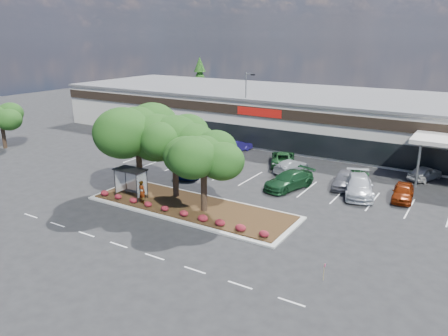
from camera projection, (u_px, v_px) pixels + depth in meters
The scene contains 29 objects.
ground at pixel (182, 231), 32.05m from camera, with size 160.00×160.00×0.00m, color black.
retail_store at pixel (333, 117), 58.71m from camera, with size 80.40×25.20×6.25m.
landscape_island at pixel (191, 207), 36.27m from camera, with size 18.00×6.00×0.26m.
lane_markings at pixel (248, 190), 40.61m from camera, with size 33.12×20.06×0.01m.
shrub_row at pixel (176, 211), 34.45m from camera, with size 17.00×0.80×0.50m, color maroon, non-canonical shape.
bus_shelter at pixel (132, 175), 37.53m from camera, with size 2.75×1.55×2.59m.
island_tree_west at pixel (138, 149), 38.49m from camera, with size 7.20×7.20×7.89m, color #17350F, non-canonical shape.
island_tree_mid at pixel (175, 156), 37.39m from camera, with size 6.60×6.60×7.32m, color #17350F, non-canonical shape.
island_tree_east at pixel (204, 172), 34.28m from camera, with size 5.80×5.80×6.50m, color #17350F, non-canonical shape.
tree_west_far at pixel (2, 126), 54.77m from camera, with size 4.80×4.80×5.61m, color #17350F, non-canonical shape.
conifer_north_west at pixel (200, 83), 83.07m from camera, with size 4.40×4.40×10.00m, color #17350F.
person_waiting at pixel (142, 192), 36.48m from camera, with size 0.72×0.47×1.97m, color #594C47.
light_pole at pixel (246, 114), 55.39m from camera, with size 1.43×0.63×9.36m.
survey_stake at pixel (324, 270), 25.45m from camera, with size 0.08×0.14×1.10m.
car_0 at pixel (160, 151), 51.69m from camera, with size 1.86×4.57×1.33m, color #1B4D1C.
car_1 at pixel (199, 157), 48.38m from camera, with size 2.27×5.58×1.62m, color #4C4C53.
car_2 at pixel (192, 168), 44.81m from camera, with size 2.40×5.20×1.45m, color navy.
car_3 at pixel (221, 165), 45.81m from camera, with size 2.30×5.00×1.39m, color black.
car_4 at pixel (289, 180), 40.78m from camera, with size 2.26×5.55×1.61m, color #174121.
car_5 at pixel (359, 186), 39.15m from camera, with size 2.41×5.92×1.72m, color #B2B6BD.
car_6 at pixel (344, 179), 41.11m from camera, with size 1.83×4.54×1.55m, color slate.
car_7 at pixel (403, 192), 37.97m from camera, with size 1.69×4.20×1.43m, color maroon.
car_9 at pixel (206, 151), 51.24m from camera, with size 2.01×4.94×1.43m, color silver.
car_10 at pixel (236, 146), 53.62m from camera, with size 1.52×4.37×1.44m, color #1A1455.
car_11 at pixel (228, 156), 49.57m from camera, with size 1.43×4.09×1.35m, color #4F5156.
car_12 at pixel (283, 158), 48.18m from camera, with size 2.53×5.48×1.52m, color #184720.
car_13 at pixel (291, 166), 45.69m from camera, with size 1.86×4.58×1.33m, color #999DA4.
car_14 at pixel (356, 177), 42.22m from camera, with size 1.88×4.63×1.34m, color #14411D.
car_15 at pixel (425, 173), 43.22m from camera, with size 1.67×4.14×1.41m, color #BEBEBE.
Camera 1 is at (17.98, -23.31, 13.85)m, focal length 35.00 mm.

